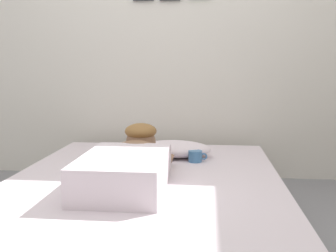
{
  "coord_description": "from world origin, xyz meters",
  "views": [
    {
      "loc": [
        0.31,
        -1.85,
        0.93
      ],
      "look_at": [
        0.06,
        0.59,
        0.56
      ],
      "focal_mm": 41.9,
      "sensor_mm": 36.0,
      "label": 1
    }
  ],
  "objects_px": {
    "coffee_cup": "(195,156)",
    "cell_phone": "(112,186)",
    "bed": "(145,203)",
    "pillow": "(173,149)",
    "person_lying": "(130,163)"
  },
  "relations": [
    {
      "from": "pillow",
      "to": "person_lying",
      "type": "height_order",
      "value": "person_lying"
    },
    {
      "from": "coffee_cup",
      "to": "cell_phone",
      "type": "xyz_separation_m",
      "value": [
        -0.42,
        -0.59,
        -0.03
      ]
    },
    {
      "from": "pillow",
      "to": "person_lying",
      "type": "xyz_separation_m",
      "value": [
        -0.18,
        -0.63,
        0.05
      ]
    },
    {
      "from": "person_lying",
      "to": "coffee_cup",
      "type": "relative_size",
      "value": 7.36
    },
    {
      "from": "pillow",
      "to": "bed",
      "type": "bearing_deg",
      "value": -102.19
    },
    {
      "from": "coffee_cup",
      "to": "pillow",
      "type": "bearing_deg",
      "value": 138.63
    },
    {
      "from": "pillow",
      "to": "cell_phone",
      "type": "distance_m",
      "value": 0.78
    },
    {
      "from": "person_lying",
      "to": "coffee_cup",
      "type": "bearing_deg",
      "value": 54.87
    },
    {
      "from": "pillow",
      "to": "cell_phone",
      "type": "relative_size",
      "value": 3.71
    },
    {
      "from": "pillow",
      "to": "person_lying",
      "type": "bearing_deg",
      "value": -106.29
    },
    {
      "from": "bed",
      "to": "pillow",
      "type": "xyz_separation_m",
      "value": [
        0.11,
        0.53,
        0.21
      ]
    },
    {
      "from": "cell_phone",
      "to": "bed",
      "type": "bearing_deg",
      "value": 55.35
    },
    {
      "from": "pillow",
      "to": "person_lying",
      "type": "relative_size",
      "value": 0.57
    },
    {
      "from": "person_lying",
      "to": "cell_phone",
      "type": "distance_m",
      "value": 0.17
    },
    {
      "from": "pillow",
      "to": "coffee_cup",
      "type": "height_order",
      "value": "pillow"
    }
  ]
}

